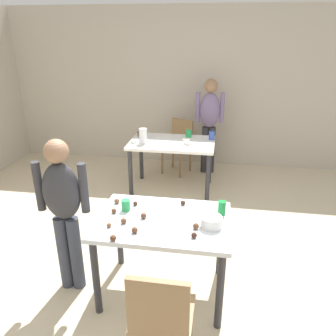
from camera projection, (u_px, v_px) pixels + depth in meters
name	position (u px, v px, depth m)	size (l,w,h in m)	color
ground_plane	(160.00, 279.00, 3.16)	(6.40, 6.40, 0.00)	beige
wall_back	(193.00, 89.00, 5.60)	(6.40, 0.10, 2.60)	#BCB2A3
dining_table_near	(163.00, 230.00, 2.78)	(1.11, 0.77, 0.75)	silver
dining_table_far	(172.00, 148.00, 4.72)	(1.19, 0.77, 0.75)	white
chair_near_table	(161.00, 316.00, 2.12)	(0.40, 0.40, 0.87)	olive
chair_far_table	(179.00, 143.00, 5.45)	(0.52, 0.52, 0.87)	olive
person_girl_near	(63.00, 205.00, 2.77)	(0.45, 0.22, 1.42)	#383D4C
person_adult_far	(209.00, 118.00, 5.25)	(0.45, 0.23, 1.53)	#28282D
mixing_bowl	(211.00, 222.00, 2.62)	(0.17, 0.17, 0.09)	white
soda_can	(222.00, 208.00, 2.79)	(0.07, 0.07, 0.12)	#198438
fork_near	(205.00, 209.00, 2.89)	(0.17, 0.02, 0.01)	silver
cup_near_0	(126.00, 205.00, 2.86)	(0.08, 0.08, 0.10)	green
cake_ball_0	(114.00, 211.00, 2.82)	(0.04, 0.04, 0.04)	brown
cake_ball_1	(135.00, 230.00, 2.54)	(0.05, 0.05, 0.05)	brown
cake_ball_2	(109.00, 225.00, 2.62)	(0.04, 0.04, 0.04)	brown
cake_ball_3	(117.00, 201.00, 2.98)	(0.05, 0.05, 0.05)	brown
cake_ball_4	(183.00, 203.00, 2.95)	(0.04, 0.04, 0.04)	#3D2319
cake_ball_5	(144.00, 216.00, 2.74)	(0.05, 0.05, 0.05)	brown
cake_ball_6	(194.00, 235.00, 2.48)	(0.04, 0.04, 0.04)	#3D2319
cake_ball_7	(196.00, 226.00, 2.59)	(0.05, 0.05, 0.05)	brown
cake_ball_8	(113.00, 238.00, 2.44)	(0.05, 0.05, 0.05)	brown
cake_ball_9	(124.00, 221.00, 2.67)	(0.05, 0.05, 0.05)	brown
cake_ball_10	(135.00, 203.00, 2.95)	(0.04, 0.04, 0.04)	#3D2319
pitcher_far	(143.00, 136.00, 4.58)	(0.11, 0.11, 0.21)	white
cup_far_0	(189.00, 134.00, 4.87)	(0.09, 0.09, 0.11)	green
cup_far_1	(212.00, 136.00, 4.75)	(0.09, 0.09, 0.12)	#3351B2
donut_far_0	(186.00, 140.00, 4.71)	(0.11, 0.11, 0.03)	white
donut_far_1	(142.00, 132.00, 5.05)	(0.13, 0.13, 0.04)	brown
donut_far_2	(188.00, 143.00, 4.57)	(0.12, 0.12, 0.04)	white
donut_far_3	(142.00, 135.00, 4.92)	(0.14, 0.14, 0.04)	brown
donut_far_4	(134.00, 142.00, 4.63)	(0.10, 0.10, 0.03)	white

